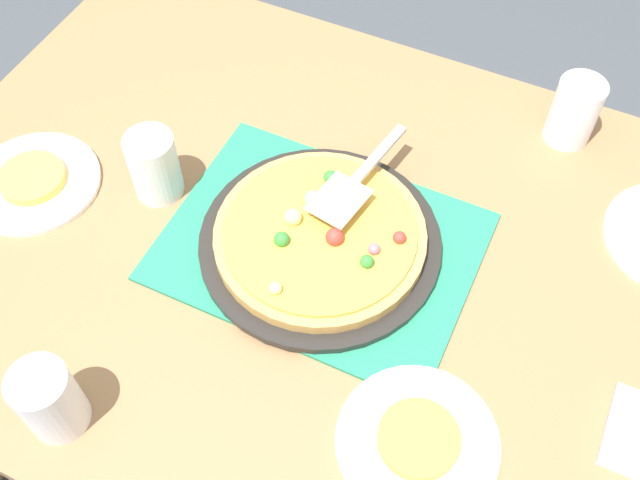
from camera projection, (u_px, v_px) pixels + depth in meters
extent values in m
plane|color=#3D4247|center=(320.00, 422.00, 1.79)|extent=(8.00, 8.00, 0.00)
cube|color=olive|center=(320.00, 252.00, 1.19)|extent=(1.40, 1.00, 0.03)
cube|color=olive|center=(165.00, 115.00, 1.88)|extent=(0.07, 0.07, 0.72)
cube|color=#237F5B|center=(320.00, 246.00, 1.17)|extent=(0.48, 0.36, 0.01)
cylinder|color=black|center=(320.00, 243.00, 1.17)|extent=(0.38, 0.38, 0.01)
cylinder|color=tan|center=(320.00, 236.00, 1.15)|extent=(0.33, 0.33, 0.02)
cylinder|color=gold|center=(320.00, 231.00, 1.14)|extent=(0.30, 0.30, 0.01)
sphere|color=#B76675|center=(373.00, 251.00, 1.11)|extent=(0.02, 0.02, 0.02)
sphere|color=#E5CC7F|center=(275.00, 288.00, 1.07)|extent=(0.02, 0.02, 0.02)
sphere|color=red|center=(335.00, 237.00, 1.12)|extent=(0.03, 0.03, 0.03)
sphere|color=#E5CC7F|center=(312.00, 199.00, 1.16)|extent=(0.03, 0.03, 0.03)
sphere|color=#338433|center=(281.00, 239.00, 1.12)|extent=(0.02, 0.02, 0.02)
sphere|color=#338433|center=(367.00, 262.00, 1.10)|extent=(0.02, 0.02, 0.02)
sphere|color=#338433|center=(330.00, 177.00, 1.19)|extent=(0.02, 0.02, 0.02)
sphere|color=#E5CC7F|center=(292.00, 218.00, 1.14)|extent=(0.03, 0.03, 0.03)
sphere|color=red|center=(399.00, 238.00, 1.13)|extent=(0.02, 0.02, 0.02)
sphere|color=#B76675|center=(348.00, 201.00, 1.17)|extent=(0.02, 0.02, 0.02)
cylinder|color=white|center=(34.00, 183.00, 1.25)|extent=(0.22, 0.22, 0.01)
cylinder|color=white|center=(417.00, 442.00, 0.99)|extent=(0.22, 0.22, 0.01)
cylinder|color=#EAB747|center=(32.00, 178.00, 1.23)|extent=(0.11, 0.11, 0.02)
cylinder|color=gold|center=(418.00, 439.00, 0.98)|extent=(0.11, 0.11, 0.02)
cylinder|color=white|center=(154.00, 166.00, 1.19)|extent=(0.08, 0.08, 0.12)
cylinder|color=white|center=(49.00, 400.00, 0.97)|extent=(0.08, 0.08, 0.12)
cylinder|color=white|center=(574.00, 111.00, 1.26)|extent=(0.08, 0.08, 0.12)
cube|color=silver|center=(339.00, 200.00, 1.14)|extent=(0.08, 0.10, 0.00)
cube|color=#B2B2B7|center=(379.00, 154.00, 1.20)|extent=(0.04, 0.14, 0.01)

